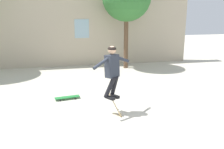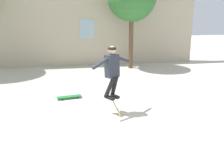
# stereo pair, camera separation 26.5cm
# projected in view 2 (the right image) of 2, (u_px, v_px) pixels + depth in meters

# --- Properties ---
(ground_plane) EXTENTS (40.00, 40.00, 0.00)m
(ground_plane) POSITION_uv_depth(u_px,v_px,m) (99.00, 127.00, 5.96)
(ground_plane) COLOR beige
(building_backdrop) EXTENTS (12.20, 0.52, 4.91)m
(building_backdrop) POSITION_uv_depth(u_px,v_px,m) (81.00, 25.00, 12.24)
(building_backdrop) COLOR #B7A88E
(building_backdrop) RESTS_ON ground_plane
(skater) EXTENTS (1.12, 0.77, 1.40)m
(skater) POSITION_uv_depth(u_px,v_px,m) (112.00, 68.00, 6.45)
(skater) COLOR #282D38
(skateboard_flipping) EXTENTS (0.33, 0.75, 0.66)m
(skateboard_flipping) POSITION_uv_depth(u_px,v_px,m) (115.00, 104.00, 6.74)
(skateboard_flipping) COLOR #AD894C
(skateboard_resting) EXTENTS (0.79, 0.30, 0.08)m
(skateboard_resting) POSITION_uv_depth(u_px,v_px,m) (69.00, 97.00, 7.86)
(skateboard_resting) COLOR #237F38
(skateboard_resting) RESTS_ON ground_plane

